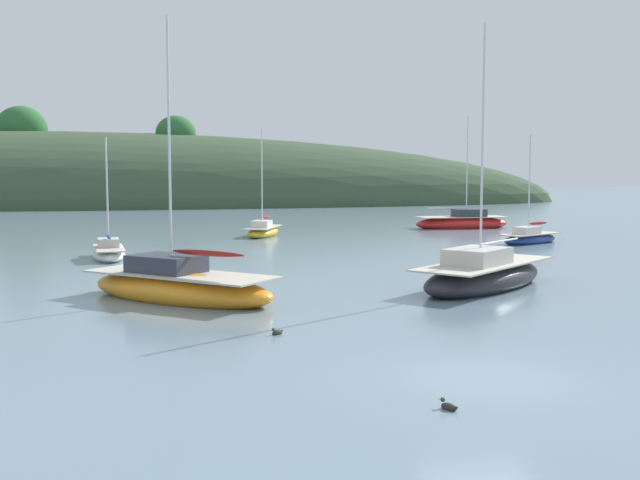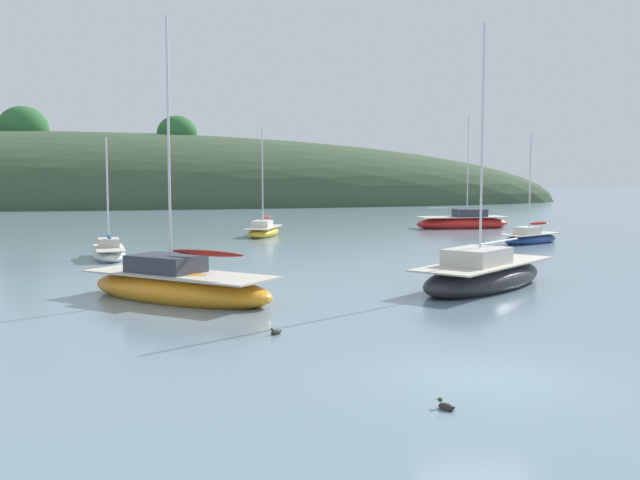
{
  "view_description": "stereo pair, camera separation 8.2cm",
  "coord_description": "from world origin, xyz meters",
  "px_view_note": "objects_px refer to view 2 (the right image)",
  "views": [
    {
      "loc": [
        -6.29,
        -14.7,
        4.4
      ],
      "look_at": [
        0.0,
        20.0,
        1.2
      ],
      "focal_mm": 41.57,
      "sensor_mm": 36.0,
      "label": 1
    },
    {
      "loc": [
        -6.21,
        -14.72,
        4.4
      ],
      "look_at": [
        0.0,
        20.0,
        1.2
      ],
      "focal_mm": 41.57,
      "sensor_mm": 36.0,
      "label": 2
    }
  ],
  "objects_px": {
    "sailboat_teal_outer": "(484,276)",
    "duck_trailing": "(446,407)",
    "sailboat_orange_cutter": "(178,286)",
    "duck_lead": "(276,332)",
    "sailboat_navy_dinghy": "(109,252)",
    "sailboat_yellow_far": "(463,222)",
    "sailboat_grey_yawl": "(264,231)",
    "sailboat_black_sloop": "(531,238)"
  },
  "relations": [
    {
      "from": "sailboat_black_sloop",
      "to": "sailboat_orange_cutter",
      "type": "xyz_separation_m",
      "value": [
        -21.56,
        -17.25,
        0.13
      ]
    },
    {
      "from": "sailboat_orange_cutter",
      "to": "duck_lead",
      "type": "xyz_separation_m",
      "value": [
        2.68,
        -6.21,
        -0.41
      ]
    },
    {
      "from": "sailboat_navy_dinghy",
      "to": "sailboat_yellow_far",
      "type": "xyz_separation_m",
      "value": [
        25.75,
        16.96,
        0.13
      ]
    },
    {
      "from": "sailboat_black_sloop",
      "to": "sailboat_yellow_far",
      "type": "distance_m",
      "value": 12.96
    },
    {
      "from": "sailboat_grey_yawl",
      "to": "sailboat_orange_cutter",
      "type": "relative_size",
      "value": 0.76
    },
    {
      "from": "sailboat_black_sloop",
      "to": "sailboat_grey_yawl",
      "type": "bearing_deg",
      "value": 152.56
    },
    {
      "from": "sailboat_orange_cutter",
      "to": "duck_lead",
      "type": "height_order",
      "value": "sailboat_orange_cutter"
    },
    {
      "from": "sailboat_grey_yawl",
      "to": "sailboat_black_sloop",
      "type": "bearing_deg",
      "value": -27.44
    },
    {
      "from": "sailboat_yellow_far",
      "to": "sailboat_teal_outer",
      "type": "bearing_deg",
      "value": -109.64
    },
    {
      "from": "sailboat_teal_outer",
      "to": "duck_trailing",
      "type": "distance_m",
      "value": 15.23
    },
    {
      "from": "sailboat_black_sloop",
      "to": "duck_lead",
      "type": "relative_size",
      "value": 18.14
    },
    {
      "from": "sailboat_yellow_far",
      "to": "duck_trailing",
      "type": "xyz_separation_m",
      "value": [
        -17.03,
        -43.38,
        -0.4
      ]
    },
    {
      "from": "sailboat_black_sloop",
      "to": "duck_trailing",
      "type": "relative_size",
      "value": 17.46
    },
    {
      "from": "sailboat_grey_yawl",
      "to": "sailboat_orange_cutter",
      "type": "distance_m",
      "value": 26.15
    },
    {
      "from": "sailboat_teal_outer",
      "to": "sailboat_orange_cutter",
      "type": "xyz_separation_m",
      "value": [
        -11.52,
        -0.61,
        -0.01
      ]
    },
    {
      "from": "sailboat_yellow_far",
      "to": "duck_trailing",
      "type": "relative_size",
      "value": 22.98
    },
    {
      "from": "sailboat_teal_outer",
      "to": "duck_trailing",
      "type": "bearing_deg",
      "value": -115.13
    },
    {
      "from": "sailboat_black_sloop",
      "to": "sailboat_orange_cutter",
      "type": "height_order",
      "value": "sailboat_orange_cutter"
    },
    {
      "from": "sailboat_grey_yawl",
      "to": "duck_lead",
      "type": "relative_size",
      "value": 19.88
    },
    {
      "from": "sailboat_grey_yawl",
      "to": "sailboat_navy_dinghy",
      "type": "bearing_deg",
      "value": -126.91
    },
    {
      "from": "sailboat_teal_outer",
      "to": "sailboat_grey_yawl",
      "type": "bearing_deg",
      "value": 103.4
    },
    {
      "from": "sailboat_teal_outer",
      "to": "sailboat_orange_cutter",
      "type": "distance_m",
      "value": 11.53
    },
    {
      "from": "sailboat_black_sloop",
      "to": "sailboat_teal_outer",
      "type": "bearing_deg",
      "value": -121.11
    },
    {
      "from": "sailboat_navy_dinghy",
      "to": "sailboat_yellow_far",
      "type": "distance_m",
      "value": 30.83
    },
    {
      "from": "sailboat_black_sloop",
      "to": "sailboat_yellow_far",
      "type": "bearing_deg",
      "value": 87.71
    },
    {
      "from": "sailboat_navy_dinghy",
      "to": "sailboat_teal_outer",
      "type": "xyz_separation_m",
      "value": [
        15.19,
        -12.63,
        0.15
      ]
    },
    {
      "from": "sailboat_black_sloop",
      "to": "duck_lead",
      "type": "xyz_separation_m",
      "value": [
        -18.88,
        -23.45,
        -0.28
      ]
    },
    {
      "from": "sailboat_teal_outer",
      "to": "sailboat_navy_dinghy",
      "type": "bearing_deg",
      "value": 140.25
    },
    {
      "from": "sailboat_black_sloop",
      "to": "sailboat_yellow_far",
      "type": "height_order",
      "value": "sailboat_yellow_far"
    },
    {
      "from": "sailboat_yellow_far",
      "to": "sailboat_orange_cutter",
      "type": "relative_size",
      "value": 0.91
    },
    {
      "from": "duck_trailing",
      "to": "sailboat_teal_outer",
      "type": "bearing_deg",
      "value": 64.87
    },
    {
      "from": "sailboat_black_sloop",
      "to": "duck_trailing",
      "type": "xyz_separation_m",
      "value": [
        -16.51,
        -30.43,
        -0.28
      ]
    },
    {
      "from": "duck_trailing",
      "to": "sailboat_grey_yawl",
      "type": "bearing_deg",
      "value": 89.23
    },
    {
      "from": "sailboat_black_sloop",
      "to": "duck_lead",
      "type": "height_order",
      "value": "sailboat_black_sloop"
    },
    {
      "from": "duck_trailing",
      "to": "sailboat_navy_dinghy",
      "type": "bearing_deg",
      "value": 108.27
    },
    {
      "from": "sailboat_black_sloop",
      "to": "sailboat_yellow_far",
      "type": "relative_size",
      "value": 0.76
    },
    {
      "from": "sailboat_black_sloop",
      "to": "sailboat_navy_dinghy",
      "type": "distance_m",
      "value": 25.55
    },
    {
      "from": "sailboat_navy_dinghy",
      "to": "sailboat_orange_cutter",
      "type": "height_order",
      "value": "sailboat_orange_cutter"
    },
    {
      "from": "sailboat_navy_dinghy",
      "to": "sailboat_orange_cutter",
      "type": "xyz_separation_m",
      "value": [
        3.67,
        -13.24,
        0.14
      ]
    },
    {
      "from": "duck_lead",
      "to": "sailboat_yellow_far",
      "type": "bearing_deg",
      "value": 61.95
    },
    {
      "from": "sailboat_navy_dinghy",
      "to": "sailboat_orange_cutter",
      "type": "bearing_deg",
      "value": -74.5
    },
    {
      "from": "sailboat_orange_cutter",
      "to": "duck_trailing",
      "type": "height_order",
      "value": "sailboat_orange_cutter"
    }
  ]
}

